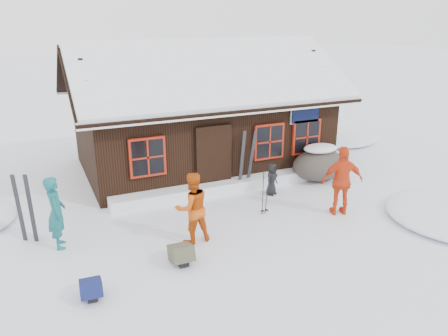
{
  "coord_description": "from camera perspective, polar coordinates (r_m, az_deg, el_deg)",
  "views": [
    {
      "loc": [
        -3.93,
        -9.03,
        5.06
      ],
      "look_at": [
        0.53,
        0.84,
        1.3
      ],
      "focal_mm": 35.0,
      "sensor_mm": 36.0,
      "label": 1
    }
  ],
  "objects": [
    {
      "name": "ground",
      "position": [
        11.07,
        -0.71,
        -8.05
      ],
      "size": [
        120.0,
        120.0,
        0.0
      ],
      "primitive_type": "plane",
      "color": "white",
      "rests_on": "ground"
    },
    {
      "name": "mountain_hut",
      "position": [
        15.43,
        -3.04,
        6.07
      ],
      "size": [
        8.9,
        6.09,
        4.42
      ],
      "color": "black",
      "rests_on": "ground"
    },
    {
      "name": "snow_drift",
      "position": [
        13.44,
        1.31,
        -2.17
      ],
      "size": [
        7.6,
        0.6,
        0.35
      ],
      "primitive_type": "cube",
      "color": "white",
      "rests_on": "ground"
    },
    {
      "name": "snow_mounds",
      "position": [
        13.25,
        2.62,
        -3.33
      ],
      "size": [
        20.6,
        13.2,
        0.48
      ],
      "color": "white",
      "rests_on": "ground"
    },
    {
      "name": "skier_teal",
      "position": [
        10.65,
        -21.07,
        -5.44
      ],
      "size": [
        0.42,
        0.63,
        1.72
      ],
      "primitive_type": "imported",
      "rotation": [
        0.0,
        0.0,
        1.56
      ],
      "color": "#145B5F",
      "rests_on": "ground"
    },
    {
      "name": "skier_orange_left",
      "position": [
        10.21,
        -4.18,
        -5.19
      ],
      "size": [
        0.87,
        0.69,
        1.72
      ],
      "primitive_type": "imported",
      "rotation": [
        0.0,
        0.0,
        3.19
      ],
      "color": "#C04B0D",
      "rests_on": "ground"
    },
    {
      "name": "skier_orange_right",
      "position": [
        11.98,
        15.18,
        -1.64
      ],
      "size": [
        1.2,
        0.81,
        1.9
      ],
      "primitive_type": "imported",
      "rotation": [
        0.0,
        0.0,
        2.8
      ],
      "color": "red",
      "rests_on": "ground"
    },
    {
      "name": "skier_crouched",
      "position": [
        13.06,
        6.26,
        -1.48
      ],
      "size": [
        0.56,
        0.5,
        0.97
      ],
      "primitive_type": "imported",
      "rotation": [
        0.0,
        0.0,
        0.53
      ],
      "color": "black",
      "rests_on": "ground"
    },
    {
      "name": "boulder",
      "position": [
        14.48,
        12.33,
        0.51
      ],
      "size": [
        1.83,
        1.37,
        1.08
      ],
      "color": "#4A423B",
      "rests_on": "ground"
    },
    {
      "name": "ski_pair_mid",
      "position": [
        11.21,
        -24.55,
        -4.95
      ],
      "size": [
        0.39,
        0.23,
        1.73
      ],
      "rotation": [
        0.0,
        0.0,
        -0.49
      ],
      "color": "black",
      "rests_on": "ground"
    },
    {
      "name": "ski_pair_right",
      "position": [
        13.32,
        2.95,
        0.91
      ],
      "size": [
        0.64,
        0.15,
        1.89
      ],
      "rotation": [
        0.0,
        0.0,
        -0.04
      ],
      "color": "black",
      "rests_on": "ground"
    },
    {
      "name": "ski_poles",
      "position": [
        11.76,
        5.38,
        -3.31
      ],
      "size": [
        0.22,
        0.11,
        1.25
      ],
      "color": "black",
      "rests_on": "ground"
    },
    {
      "name": "backpack_blue",
      "position": [
        8.94,
        -16.94,
        -15.15
      ],
      "size": [
        0.44,
        0.56,
        0.29
      ],
      "primitive_type": "cube",
      "rotation": [
        0.0,
        0.0,
        -0.06
      ],
      "color": "#111A4C",
      "rests_on": "ground"
    },
    {
      "name": "backpack_olive",
      "position": [
        9.66,
        -5.61,
        -11.4
      ],
      "size": [
        0.49,
        0.64,
        0.34
      ],
      "primitive_type": "cube",
      "rotation": [
        0.0,
        0.0,
        -0.04
      ],
      "color": "#474632",
      "rests_on": "ground"
    }
  ]
}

